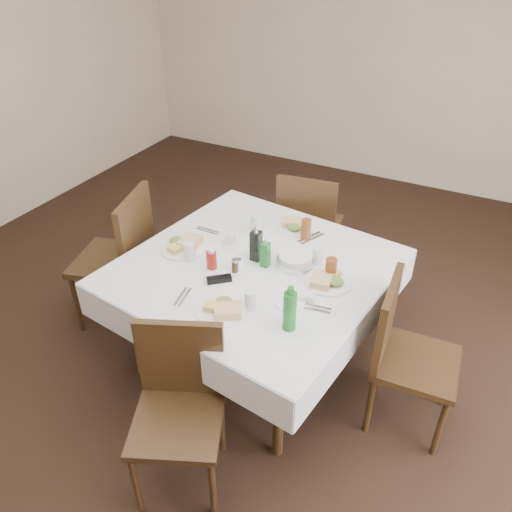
# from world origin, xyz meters

# --- Properties ---
(ground_plane) EXTENTS (7.00, 7.00, 0.00)m
(ground_plane) POSITION_xyz_m (0.00, 0.00, 0.00)
(ground_plane) COLOR black
(room_shell) EXTENTS (6.04, 7.04, 2.80)m
(room_shell) POSITION_xyz_m (0.00, 0.00, 1.71)
(room_shell) COLOR beige
(room_shell) RESTS_ON ground
(dining_table) EXTENTS (1.68, 1.68, 0.76)m
(dining_table) POSITION_xyz_m (0.04, 0.23, 0.69)
(dining_table) COLOR black
(dining_table) RESTS_ON ground
(chair_north) EXTENTS (0.51, 0.51, 0.96)m
(chair_north) POSITION_xyz_m (-0.01, 1.23, 0.55)
(chair_north) COLOR black
(chair_north) RESTS_ON ground
(chair_south) EXTENTS (0.57, 0.57, 0.92)m
(chair_south) POSITION_xyz_m (0.08, -0.66, 0.53)
(chair_south) COLOR black
(chair_south) RESTS_ON ground
(chair_east) EXTENTS (0.47, 0.47, 0.94)m
(chair_east) POSITION_xyz_m (0.98, 0.19, 0.53)
(chair_east) COLOR black
(chair_east) RESTS_ON ground
(chair_west) EXTENTS (0.60, 0.60, 1.03)m
(chair_west) POSITION_xyz_m (-0.97, 0.18, 0.59)
(chair_west) COLOR black
(chair_west) RESTS_ON ground
(meal_north) EXTENTS (0.25, 0.25, 0.05)m
(meal_north) POSITION_xyz_m (0.08, 0.75, 0.78)
(meal_north) COLOR white
(meal_north) RESTS_ON dining_table
(meal_south) EXTENTS (0.27, 0.27, 0.06)m
(meal_south) POSITION_xyz_m (0.09, -0.23, 0.78)
(meal_south) COLOR white
(meal_south) RESTS_ON dining_table
(meal_east) EXTENTS (0.27, 0.27, 0.06)m
(meal_east) POSITION_xyz_m (0.50, 0.26, 0.79)
(meal_east) COLOR white
(meal_east) RESTS_ON dining_table
(meal_west) EXTENTS (0.29, 0.29, 0.06)m
(meal_west) POSITION_xyz_m (-0.45, 0.19, 0.79)
(meal_west) COLOR white
(meal_west) RESTS_ON dining_table
(side_plate_a) EXTENTS (0.18, 0.18, 0.01)m
(side_plate_a) POSITION_xyz_m (-0.17, 0.61, 0.77)
(side_plate_a) COLOR white
(side_plate_a) RESTS_ON dining_table
(side_plate_b) EXTENTS (0.17, 0.17, 0.01)m
(side_plate_b) POSITION_xyz_m (0.38, -0.00, 0.77)
(side_plate_b) COLOR white
(side_plate_b) RESTS_ON dining_table
(water_n) EXTENTS (0.07, 0.07, 0.14)m
(water_n) POSITION_xyz_m (-0.13, 0.58, 0.83)
(water_n) COLOR silver
(water_n) RESTS_ON dining_table
(water_s) EXTENTS (0.06, 0.06, 0.11)m
(water_s) POSITION_xyz_m (0.20, -0.14, 0.82)
(water_s) COLOR silver
(water_s) RESTS_ON dining_table
(water_e) EXTENTS (0.06, 0.06, 0.11)m
(water_e) POSITION_xyz_m (0.36, 0.43, 0.82)
(water_e) COLOR silver
(water_e) RESTS_ON dining_table
(water_w) EXTENTS (0.06, 0.06, 0.12)m
(water_w) POSITION_xyz_m (-0.34, 0.10, 0.82)
(water_w) COLOR silver
(water_w) RESTS_ON dining_table
(iced_tea_a) EXTENTS (0.07, 0.07, 0.14)m
(iced_tea_a) POSITION_xyz_m (0.19, 0.67, 0.83)
(iced_tea_a) COLOR brown
(iced_tea_a) RESTS_ON dining_table
(iced_tea_b) EXTENTS (0.07, 0.07, 0.14)m
(iced_tea_b) POSITION_xyz_m (0.49, 0.32, 0.83)
(iced_tea_b) COLOR brown
(iced_tea_b) RESTS_ON dining_table
(bread_basket) EXTENTS (0.23, 0.23, 0.08)m
(bread_basket) POSITION_xyz_m (0.25, 0.35, 0.80)
(bread_basket) COLOR silver
(bread_basket) RESTS_ON dining_table
(oil_cruet_dark) EXTENTS (0.06, 0.06, 0.25)m
(oil_cruet_dark) POSITION_xyz_m (0.02, 0.30, 0.87)
(oil_cruet_dark) COLOR black
(oil_cruet_dark) RESTS_ON dining_table
(oil_cruet_green) EXTENTS (0.05, 0.05, 0.20)m
(oil_cruet_green) POSITION_xyz_m (0.10, 0.26, 0.85)
(oil_cruet_green) COLOR #1A7125
(oil_cruet_green) RESTS_ON dining_table
(ketchup_bottle) EXTENTS (0.06, 0.06, 0.13)m
(ketchup_bottle) POSITION_xyz_m (-0.18, 0.09, 0.82)
(ketchup_bottle) COLOR #9D1F11
(ketchup_bottle) RESTS_ON dining_table
(salt_shaker) EXTENTS (0.03, 0.03, 0.08)m
(salt_shaker) POSITION_xyz_m (-0.02, 0.14, 0.80)
(salt_shaker) COLOR white
(salt_shaker) RESTS_ON dining_table
(pepper_shaker) EXTENTS (0.04, 0.04, 0.09)m
(pepper_shaker) POSITION_xyz_m (-0.03, 0.12, 0.80)
(pepper_shaker) COLOR #382B1B
(pepper_shaker) RESTS_ON dining_table
(coffee_mug) EXTENTS (0.12, 0.12, 0.09)m
(coffee_mug) POSITION_xyz_m (-0.21, 0.37, 0.80)
(coffee_mug) COLOR white
(coffee_mug) RESTS_ON dining_table
(sunglasses) EXTENTS (0.14, 0.13, 0.03)m
(sunglasses) POSITION_xyz_m (-0.07, -0.00, 0.78)
(sunglasses) COLOR black
(sunglasses) RESTS_ON dining_table
(green_bottle) EXTENTS (0.07, 0.07, 0.26)m
(green_bottle) POSITION_xyz_m (0.45, -0.18, 0.88)
(green_bottle) COLOR #1A7125
(green_bottle) RESTS_ON dining_table
(sugar_caddy) EXTENTS (0.10, 0.07, 0.05)m
(sugar_caddy) POSITION_xyz_m (0.44, 0.06, 0.79)
(sugar_caddy) COLOR white
(sugar_caddy) RESTS_ON dining_table
(cutlery_n) EXTENTS (0.13, 0.21, 0.01)m
(cutlery_n) POSITION_xyz_m (0.23, 0.68, 0.77)
(cutlery_n) COLOR silver
(cutlery_n) RESTS_ON dining_table
(cutlery_s) EXTENTS (0.07, 0.17, 0.01)m
(cutlery_s) POSITION_xyz_m (-0.17, -0.23, 0.77)
(cutlery_s) COLOR silver
(cutlery_s) RESTS_ON dining_table
(cutlery_e) EXTENTS (0.21, 0.08, 0.01)m
(cutlery_e) POSITION_xyz_m (0.50, 0.02, 0.77)
(cutlery_e) COLOR silver
(cutlery_e) RESTS_ON dining_table
(cutlery_w) EXTENTS (0.17, 0.05, 0.01)m
(cutlery_w) POSITION_xyz_m (-0.43, 0.45, 0.77)
(cutlery_w) COLOR silver
(cutlery_w) RESTS_ON dining_table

